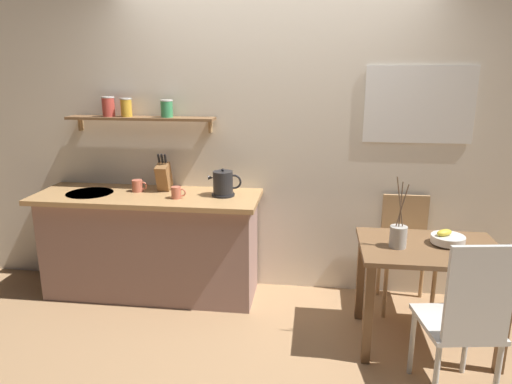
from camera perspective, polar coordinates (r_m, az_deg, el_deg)
The scene contains 13 objects.
ground_plane at distance 3.76m, azimuth 1.06°, elevation -15.17°, with size 14.00×14.00×0.00m, color #A87F56.
back_wall at distance 3.92m, azimuth 5.20°, elevation 7.04°, with size 6.80×0.11×2.70m.
kitchen_counter at distance 4.06m, azimuth -12.65°, elevation -6.15°, with size 1.83×0.63×0.89m.
wall_shelf at distance 4.02m, azimuth -14.29°, elevation 9.22°, with size 1.23×0.20×0.29m.
dining_table at distance 3.42m, azimuth 20.26°, elevation -8.18°, with size 0.93×0.67×0.73m.
dining_chair_near at distance 2.92m, azimuth 24.07°, elevation -13.71°, with size 0.46×0.49×1.02m.
dining_chair_far at distance 3.98m, azimuth 17.70°, elevation -6.18°, with size 0.42×0.44×0.89m.
fruit_bowl at distance 3.43m, azimuth 22.23°, elevation -5.27°, with size 0.22×0.22×0.11m.
twig_vase at distance 3.26m, azimuth 16.89°, elevation -5.11°, with size 0.11×0.11×0.49m.
electric_kettle at distance 3.75m, azimuth -3.98°, elevation 1.01°, with size 0.27×0.18×0.22m.
knife_block at distance 3.96m, azimuth -11.14°, elevation 1.90°, with size 0.10×0.18×0.32m.
coffee_mug_by_sink at distance 4.00m, azimuth -14.17°, elevation 0.74°, with size 0.13×0.09×0.10m.
coffee_mug_spare at distance 3.73m, azimuth -9.61°, elevation -0.07°, with size 0.12×0.08×0.09m.
Camera 1 is at (0.35, -3.23, 1.90)m, focal length 32.94 mm.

